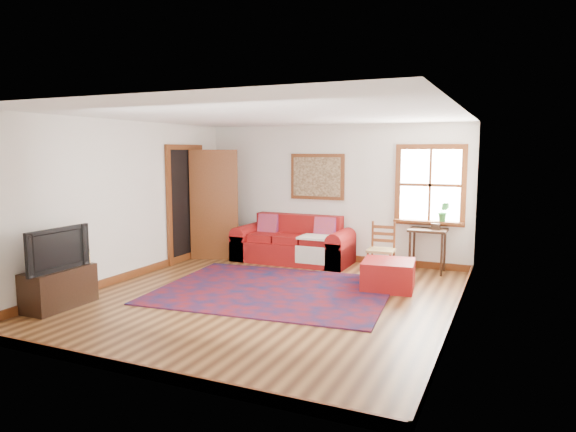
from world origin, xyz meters
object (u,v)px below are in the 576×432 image
at_px(media_cabinet, 59,288).
at_px(red_ottoman, 388,275).
at_px(ladder_back_chair, 382,248).
at_px(side_table, 428,236).
at_px(red_leather_sofa, 294,246).

bearing_deg(media_cabinet, red_ottoman, 35.48).
height_order(red_ottoman, ladder_back_chair, ladder_back_chair).
bearing_deg(red_ottoman, side_table, 67.26).
distance_m(red_ottoman, media_cabinet, 4.55).
relative_size(red_leather_sofa, ladder_back_chair, 2.43).
xyz_separation_m(ladder_back_chair, media_cabinet, (-3.43, -3.32, -0.22)).
relative_size(red_leather_sofa, red_ottoman, 2.93).
bearing_deg(ladder_back_chair, red_ottoman, -68.30).
bearing_deg(red_leather_sofa, media_cabinet, -113.65).
distance_m(red_leather_sofa, red_ottoman, 2.35).
distance_m(red_ottoman, ladder_back_chair, 0.78).
bearing_deg(red_ottoman, media_cabinet, -151.94).
bearing_deg(ladder_back_chair, red_leather_sofa, 164.15).
bearing_deg(side_table, media_cabinet, -135.88).
height_order(side_table, ladder_back_chair, ladder_back_chair).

